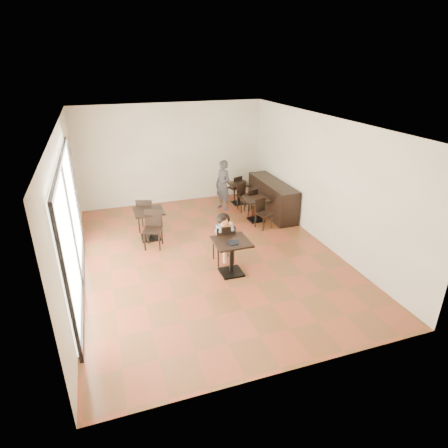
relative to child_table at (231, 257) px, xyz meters
name	(u,v)px	position (x,y,z in m)	size (l,w,h in m)	color
floor	(209,254)	(-0.23, 1.00, -0.41)	(6.00, 8.00, 0.01)	brown
ceiling	(206,122)	(-0.23, 1.00, 2.79)	(6.00, 8.00, 0.01)	white
wall_back	(172,154)	(-0.23, 5.00, 1.19)	(6.00, 0.01, 3.20)	silver
wall_front	(290,285)	(-0.23, -3.00, 1.19)	(6.00, 0.01, 3.20)	silver
wall_left	(68,209)	(-3.23, 1.00, 1.19)	(0.01, 8.00, 3.20)	silver
wall_right	(321,181)	(2.77, 1.00, 1.19)	(0.01, 8.00, 3.20)	silver
storefront_window	(70,227)	(-3.20, 0.50, 0.99)	(0.04, 4.50, 2.60)	white
child_table	(231,257)	(0.00, 0.00, 0.00)	(0.77, 0.77, 0.81)	black
child_chair	(223,243)	(0.00, 0.55, 0.08)	(0.44, 0.44, 0.98)	black
child	(223,238)	(0.00, 0.55, 0.21)	(0.44, 0.61, 1.23)	slate
plate	(233,242)	(0.00, -0.10, 0.41)	(0.27, 0.27, 0.02)	black
pizza_slice	(226,224)	(0.00, 0.36, 0.66)	(0.28, 0.22, 0.07)	tan
adult_patron	(223,185)	(1.08, 3.79, 0.38)	(0.58, 0.38, 1.58)	#3A393E
cafe_table_mid	(256,210)	(1.71, 2.58, -0.06)	(0.65, 0.65, 0.69)	black
cafe_table_left	(150,224)	(-1.44, 2.37, 0.00)	(0.76, 0.76, 0.80)	black
cafe_table_back	(239,193)	(1.73, 4.09, -0.06)	(0.65, 0.65, 0.69)	black
chair_mid_a	(249,201)	(1.71, 3.13, 0.01)	(0.37, 0.37, 0.83)	black
chair_mid_b	(264,214)	(1.71, 2.03, 0.01)	(0.37, 0.37, 0.83)	black
chair_left_a	(147,214)	(-1.44, 2.92, 0.08)	(0.43, 0.43, 0.97)	black
chair_left_b	(153,230)	(-1.44, 1.82, 0.08)	(0.43, 0.43, 0.97)	black
chair_back_a	(234,188)	(1.73, 4.50, 0.01)	(0.37, 0.37, 0.83)	black
chair_back_b	(245,197)	(1.73, 3.54, 0.01)	(0.37, 0.37, 0.83)	black
service_counter	(272,197)	(2.42, 3.00, 0.09)	(0.60, 2.40, 1.00)	black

